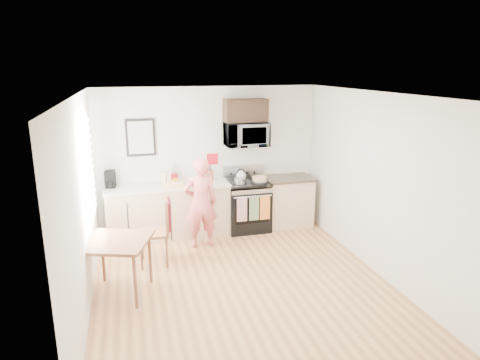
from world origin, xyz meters
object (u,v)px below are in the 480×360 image
object	(u,v)px
cake	(259,179)
range	(247,207)
chair	(163,222)
dining_table	(116,247)
person	(201,203)
microwave	(246,134)

from	to	relation	value
cake	range	bearing A→B (deg)	148.22
chair	cake	world-z (taller)	chair
dining_table	chair	bearing A→B (deg)	49.55
person	dining_table	xyz separation A→B (m)	(-1.32, -1.27, -0.09)
microwave	chair	size ratio (longest dim) A/B	0.73
chair	microwave	bearing A→B (deg)	39.07
microwave	cake	world-z (taller)	microwave
person	dining_table	distance (m)	1.84
person	cake	distance (m)	1.24
microwave	dining_table	world-z (taller)	microwave
cake	person	bearing A→B (deg)	-159.38
cake	microwave	bearing A→B (deg)	130.57
range	microwave	bearing A→B (deg)	90.06
chair	cake	distance (m)	2.05
microwave	person	size ratio (longest dim) A/B	0.50
chair	person	bearing A→B (deg)	40.44
microwave	chair	world-z (taller)	microwave
range	person	world-z (taller)	person
range	chair	size ratio (longest dim) A/B	1.12
microwave	chair	distance (m)	2.26
microwave	cake	distance (m)	0.84
person	chair	world-z (taller)	person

